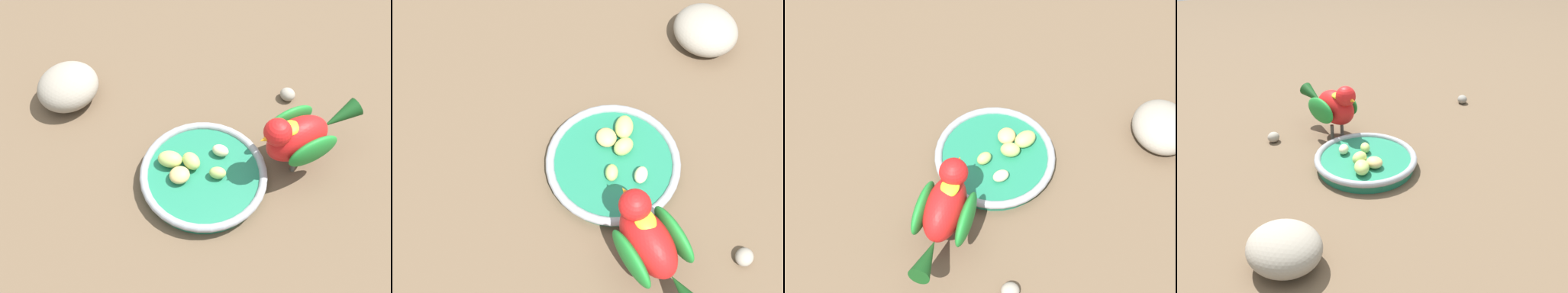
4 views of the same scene
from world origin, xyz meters
TOP-DOWN VIEW (x-y plane):
  - ground_plane at (0.00, 0.00)m, footprint 4.00×4.00m
  - feeding_bowl at (0.01, -0.01)m, footprint 0.19×0.19m
  - apple_piece_0 at (-0.00, -0.03)m, footprint 0.03×0.03m
  - apple_piece_1 at (0.04, -0.05)m, footprint 0.03×0.03m
  - apple_piece_2 at (0.03, -0.00)m, footprint 0.04×0.03m
  - apple_piece_3 at (0.04, 0.03)m, footprint 0.04×0.04m
  - apple_piece_4 at (0.01, 0.02)m, footprint 0.03×0.03m
  - parrot at (0.00, -0.16)m, footprint 0.09×0.18m
  - rock_large at (0.23, 0.15)m, footprint 0.14×0.14m
  - pebble_0 at (-0.35, -0.15)m, footprint 0.03×0.04m
  - pebble_1 at (0.12, -0.20)m, footprint 0.03×0.03m

SIDE VIEW (x-z plane):
  - ground_plane at x=0.00m, z-range 0.00..0.00m
  - pebble_0 at x=-0.35m, z-range 0.00..0.02m
  - pebble_1 at x=0.12m, z-range 0.00..0.02m
  - feeding_bowl at x=0.01m, z-range 0.00..0.03m
  - apple_piece_1 at x=0.04m, z-range 0.02..0.04m
  - apple_piece_4 at x=0.01m, z-range 0.02..0.04m
  - apple_piece_0 at x=0.00m, z-range 0.02..0.04m
  - rock_large at x=0.23m, z-range 0.00..0.06m
  - apple_piece_3 at x=0.04m, z-range 0.02..0.04m
  - apple_piece_2 at x=0.03m, z-range 0.02..0.04m
  - parrot at x=0.00m, z-range 0.01..0.13m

